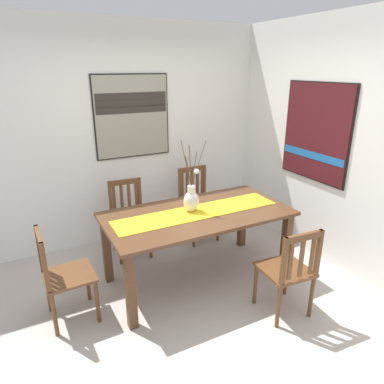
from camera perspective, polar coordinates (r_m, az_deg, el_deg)
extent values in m
cube|color=#B2A89E|center=(3.45, 0.50, -19.29)|extent=(6.40, 6.40, 0.03)
cube|color=silver|center=(4.47, -10.80, 9.12)|extent=(6.40, 0.12, 2.70)
cube|color=silver|center=(3.99, 25.07, 6.29)|extent=(0.12, 6.40, 2.70)
cube|color=#51331E|center=(3.52, 0.89, -3.63)|extent=(1.87, 0.96, 0.03)
cube|color=#51331E|center=(3.10, -10.07, -15.77)|extent=(0.08, 0.08, 0.74)
cube|color=#51331E|center=(3.85, 15.16, -8.55)|extent=(0.08, 0.08, 0.74)
cube|color=#51331E|center=(3.76, -13.85, -9.20)|extent=(0.08, 0.08, 0.74)
cube|color=#51331E|center=(4.40, 8.26, -4.32)|extent=(0.08, 0.08, 0.74)
cube|color=gold|center=(3.51, 0.89, -3.32)|extent=(1.72, 0.36, 0.01)
ellipsoid|color=silver|center=(3.49, -0.11, -1.57)|extent=(0.16, 0.14, 0.22)
cylinder|color=silver|center=(3.44, -0.11, 0.47)|extent=(0.08, 0.08, 0.07)
cylinder|color=brown|center=(3.36, 0.34, 3.76)|extent=(0.04, 0.06, 0.36)
cylinder|color=brown|center=(3.34, 1.07, 4.62)|extent=(0.11, 0.10, 0.46)
cylinder|color=brown|center=(3.42, -0.58, 3.41)|extent=(0.03, 0.10, 0.28)
cylinder|color=brown|center=(3.40, -0.98, 4.75)|extent=(0.06, 0.12, 0.45)
cylinder|color=brown|center=(3.37, -0.65, 3.47)|extent=(0.08, 0.02, 0.32)
cylinder|color=brown|center=(3.42, -0.30, 4.36)|extent=(0.04, 0.12, 0.39)
sphere|color=white|center=(3.37, 0.72, 3.42)|extent=(0.05, 0.05, 0.05)
cube|color=brown|center=(4.19, -10.07, -4.76)|extent=(0.44, 0.44, 0.03)
cylinder|color=brown|center=(4.17, -6.84, -8.11)|extent=(0.04, 0.04, 0.42)
cylinder|color=brown|center=(4.10, -11.70, -8.98)|extent=(0.04, 0.04, 0.42)
cylinder|color=brown|center=(4.48, -8.25, -6.10)|extent=(0.04, 0.04, 0.42)
cylinder|color=brown|center=(4.41, -12.77, -6.86)|extent=(0.04, 0.04, 0.42)
cube|color=brown|center=(4.31, -8.59, -0.52)|extent=(0.04, 0.04, 0.45)
cube|color=brown|center=(4.24, -13.27, -1.22)|extent=(0.04, 0.04, 0.45)
cube|color=brown|center=(4.21, -11.08, 1.62)|extent=(0.38, 0.05, 0.06)
cube|color=brown|center=(4.31, -9.13, -0.79)|extent=(0.04, 0.02, 0.36)
cube|color=brown|center=(4.28, -10.31, -0.97)|extent=(0.04, 0.02, 0.36)
cube|color=brown|center=(4.27, -11.49, -1.14)|extent=(0.04, 0.02, 0.36)
cube|color=brown|center=(4.25, -12.68, -1.32)|extent=(0.04, 0.02, 0.36)
cube|color=brown|center=(3.32, -19.54, -12.82)|extent=(0.43, 0.43, 0.03)
cylinder|color=brown|center=(3.61, -16.79, -13.83)|extent=(0.04, 0.04, 0.42)
cylinder|color=brown|center=(3.31, -15.30, -17.01)|extent=(0.04, 0.04, 0.42)
cylinder|color=brown|center=(3.57, -22.58, -14.95)|extent=(0.04, 0.04, 0.42)
cylinder|color=brown|center=(3.28, -21.70, -18.30)|extent=(0.04, 0.04, 0.42)
cube|color=brown|center=(3.34, -23.80, -8.47)|extent=(0.04, 0.04, 0.44)
cube|color=brown|center=(3.03, -23.01, -11.44)|extent=(0.04, 0.04, 0.44)
cube|color=brown|center=(3.10, -23.91, -6.78)|extent=(0.04, 0.38, 0.06)
cube|color=brown|center=(3.31, -23.67, -9.03)|extent=(0.02, 0.04, 0.35)
cube|color=brown|center=(3.23, -23.48, -9.75)|extent=(0.02, 0.04, 0.35)
cube|color=brown|center=(3.15, -23.28, -10.50)|extent=(0.02, 0.04, 0.35)
cube|color=brown|center=(3.07, -23.07, -11.29)|extent=(0.02, 0.04, 0.35)
cube|color=brown|center=(3.32, 15.02, -12.21)|extent=(0.45, 0.45, 0.03)
cylinder|color=brown|center=(3.47, 10.39, -14.69)|extent=(0.04, 0.04, 0.42)
cylinder|color=brown|center=(3.66, 15.25, -13.15)|extent=(0.04, 0.04, 0.42)
cylinder|color=brown|center=(3.24, 14.03, -17.86)|extent=(0.04, 0.04, 0.42)
cylinder|color=brown|center=(3.44, 19.04, -15.96)|extent=(0.04, 0.04, 0.42)
cube|color=brown|center=(2.98, 14.88, -11.02)|extent=(0.04, 0.04, 0.44)
cube|color=brown|center=(3.19, 20.08, -9.38)|extent=(0.04, 0.04, 0.44)
cube|color=brown|center=(3.00, 17.96, -7.05)|extent=(0.38, 0.06, 0.06)
cube|color=brown|center=(3.03, 15.87, -10.95)|extent=(0.04, 0.02, 0.35)
cube|color=brown|center=(3.09, 17.55, -10.42)|extent=(0.04, 0.02, 0.35)
cube|color=brown|center=(3.16, 19.16, -9.91)|extent=(0.04, 0.02, 0.35)
cube|color=brown|center=(4.51, 1.22, -2.61)|extent=(0.43, 0.43, 0.03)
cylinder|color=brown|center=(4.54, 4.31, -5.56)|extent=(0.04, 0.04, 0.42)
cylinder|color=brown|center=(4.38, 0.31, -6.55)|extent=(0.04, 0.04, 0.42)
cylinder|color=brown|center=(4.82, 2.00, -3.95)|extent=(0.04, 0.04, 0.42)
cylinder|color=brown|center=(4.67, -1.83, -4.81)|extent=(0.04, 0.04, 0.42)
cube|color=brown|center=(4.66, 2.01, 1.54)|extent=(0.04, 0.04, 0.49)
cube|color=brown|center=(4.49, -1.96, 0.84)|extent=(0.04, 0.04, 0.49)
cube|color=brown|center=(4.51, 0.06, 3.81)|extent=(0.38, 0.04, 0.06)
cube|color=brown|center=(4.65, 1.71, 1.31)|extent=(0.04, 0.02, 0.40)
cube|color=brown|center=(4.61, 0.89, 1.16)|extent=(0.04, 0.02, 0.40)
cube|color=brown|center=(4.58, 0.06, 1.02)|extent=(0.04, 0.02, 0.40)
cube|color=brown|center=(4.54, -0.78, 0.87)|extent=(0.04, 0.02, 0.40)
cube|color=brown|center=(4.51, -1.64, 0.72)|extent=(0.04, 0.02, 0.40)
cube|color=black|center=(4.40, -9.85, 12.15)|extent=(0.94, 0.04, 1.00)
cube|color=gray|center=(4.38, -9.76, 12.12)|extent=(0.91, 0.01, 0.97)
cube|color=#2D2823|center=(4.36, -9.80, 13.19)|extent=(0.88, 0.00, 0.08)
cube|color=#2D2823|center=(4.35, -9.93, 15.27)|extent=(0.88, 0.00, 0.09)
cube|color=#2D2823|center=(4.35, -9.86, 14.19)|extent=(0.88, 0.00, 0.08)
cube|color=black|center=(4.22, 19.78, 9.24)|extent=(0.04, 0.95, 1.10)
cube|color=#471419|center=(4.20, 19.57, 9.23)|extent=(0.01, 0.92, 1.07)
cube|color=#1E60A8|center=(4.25, 19.12, 5.75)|extent=(0.00, 0.89, 0.08)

